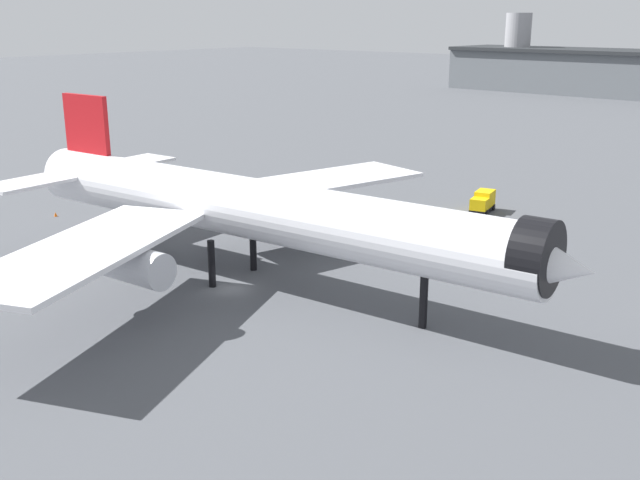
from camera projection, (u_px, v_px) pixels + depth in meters
name	position (u px, v px, depth m)	size (l,w,h in m)	color
ground	(231.00, 289.00, 77.36)	(900.00, 900.00, 0.00)	#4C4F54
airliner_near_gate	(250.00, 209.00, 76.92)	(69.76, 63.57, 18.23)	white
service_truck_front	(483.00, 201.00, 107.24)	(3.53, 5.86, 3.00)	black
traffic_cone_wingtip	(56.00, 214.00, 105.37)	(0.49, 0.49, 0.61)	#F2600C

